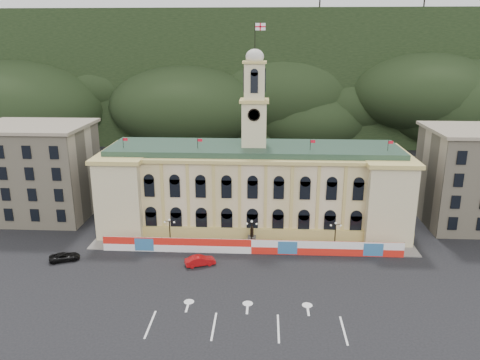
# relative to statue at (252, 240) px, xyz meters

# --- Properties ---
(ground) EXTENTS (260.00, 260.00, 0.00)m
(ground) POSITION_rel_statue_xyz_m (0.00, -18.00, -1.19)
(ground) COLOR black
(ground) RESTS_ON ground
(lane_markings) EXTENTS (26.00, 10.00, 0.02)m
(lane_markings) POSITION_rel_statue_xyz_m (0.00, -23.00, -1.18)
(lane_markings) COLOR white
(lane_markings) RESTS_ON ground
(hill_ridge) EXTENTS (230.00, 80.00, 64.00)m
(hill_ridge) POSITION_rel_statue_xyz_m (0.03, 103.99, 18.30)
(hill_ridge) COLOR black
(hill_ridge) RESTS_ON ground
(city_hall) EXTENTS (56.20, 17.60, 37.10)m
(city_hall) POSITION_rel_statue_xyz_m (0.00, 9.63, 6.66)
(city_hall) COLOR beige
(city_hall) RESTS_ON ground
(side_building_left) EXTENTS (21.00, 17.00, 18.60)m
(side_building_left) POSITION_rel_statue_xyz_m (-43.00, 12.93, 8.14)
(side_building_left) COLOR tan
(side_building_left) RESTS_ON ground
(hoarding_fence) EXTENTS (50.00, 0.44, 2.50)m
(hoarding_fence) POSITION_rel_statue_xyz_m (0.06, -2.93, 0.06)
(hoarding_fence) COLOR red
(hoarding_fence) RESTS_ON ground
(pavement) EXTENTS (56.00, 5.50, 0.16)m
(pavement) POSITION_rel_statue_xyz_m (0.00, -0.25, -1.11)
(pavement) COLOR slate
(pavement) RESTS_ON ground
(statue) EXTENTS (1.40, 1.40, 3.72)m
(statue) POSITION_rel_statue_xyz_m (0.00, 0.00, 0.00)
(statue) COLOR #595651
(statue) RESTS_ON ground
(lamp_left) EXTENTS (1.96, 0.44, 5.15)m
(lamp_left) POSITION_rel_statue_xyz_m (-14.00, -1.00, 1.89)
(lamp_left) COLOR black
(lamp_left) RESTS_ON ground
(lamp_center) EXTENTS (1.96, 0.44, 5.15)m
(lamp_center) POSITION_rel_statue_xyz_m (0.00, -1.00, 1.89)
(lamp_center) COLOR black
(lamp_center) RESTS_ON ground
(lamp_right) EXTENTS (1.96, 0.44, 5.15)m
(lamp_right) POSITION_rel_statue_xyz_m (14.00, -1.00, 1.89)
(lamp_right) COLOR black
(lamp_right) RESTS_ON ground
(red_sedan) EXTENTS (4.83, 5.88, 1.57)m
(red_sedan) POSITION_rel_statue_xyz_m (-7.92, -7.65, -0.40)
(red_sedan) COLOR #9F0B0E
(red_sedan) RESTS_ON ground
(black_suv) EXTENTS (5.49, 6.24, 1.31)m
(black_suv) POSITION_rel_statue_xyz_m (-30.00, -7.19, -0.53)
(black_suv) COLOR black
(black_suv) RESTS_ON ground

